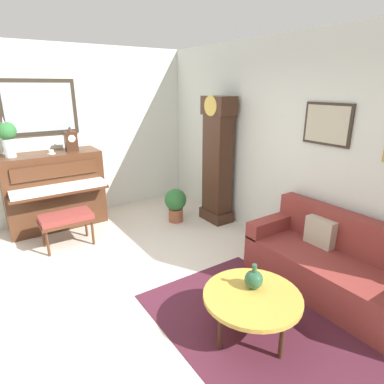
{
  "coord_description": "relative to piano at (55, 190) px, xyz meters",
  "views": [
    {
      "loc": [
        3.0,
        -1.05,
        2.18
      ],
      "look_at": [
        -0.21,
        1.1,
        0.89
      ],
      "focal_mm": 30.19,
      "sensor_mm": 36.0,
      "label": 1
    }
  ],
  "objects": [
    {
      "name": "ground_plane",
      "position": [
        2.23,
        0.15,
        -0.65
      ],
      "size": [
        6.4,
        6.0,
        0.1
      ],
      "primitive_type": "cube",
      "color": "beige"
    },
    {
      "name": "wall_left",
      "position": [
        -0.37,
        0.14,
        0.81
      ],
      "size": [
        0.13,
        4.9,
        2.8
      ],
      "color": "silver",
      "rests_on": "ground_plane"
    },
    {
      "name": "wall_back",
      "position": [
        2.25,
        2.55,
        0.8
      ],
      "size": [
        5.3,
        0.13,
        2.8
      ],
      "color": "silver",
      "rests_on": "ground_plane"
    },
    {
      "name": "area_rug",
      "position": [
        3.47,
        0.98,
        -0.6
      ],
      "size": [
        2.1,
        1.5,
        0.01
      ],
      "primitive_type": "cube",
      "color": "#4C1E2D",
      "rests_on": "ground_plane"
    },
    {
      "name": "piano",
      "position": [
        0.0,
        0.0,
        0.0
      ],
      "size": [
        0.87,
        1.44,
        1.19
      ],
      "color": "#4C2B19",
      "rests_on": "ground_plane"
    },
    {
      "name": "piano_bench",
      "position": [
        0.82,
        -0.05,
        -0.2
      ],
      "size": [
        0.42,
        0.7,
        0.48
      ],
      "color": "#4C2B19",
      "rests_on": "ground_plane"
    },
    {
      "name": "grandfather_clock",
      "position": [
        1.25,
        2.26,
        0.36
      ],
      "size": [
        0.52,
        0.34,
        2.03
      ],
      "color": "#3D2316",
      "rests_on": "ground_plane"
    },
    {
      "name": "couch",
      "position": [
        3.56,
        2.1,
        -0.29
      ],
      "size": [
        1.9,
        0.8,
        0.84
      ],
      "color": "maroon",
      "rests_on": "ground_plane"
    },
    {
      "name": "coffee_table",
      "position": [
        3.51,
        0.9,
        -0.23
      ],
      "size": [
        0.88,
        0.88,
        0.41
      ],
      "color": "gold",
      "rests_on": "ground_plane"
    },
    {
      "name": "mantel_clock",
      "position": [
        0.0,
        0.34,
        0.76
      ],
      "size": [
        0.13,
        0.18,
        0.38
      ],
      "color": "#3D2316",
      "rests_on": "piano"
    },
    {
      "name": "flower_vase",
      "position": [
        0.0,
        -0.52,
        0.9
      ],
      "size": [
        0.26,
        0.26,
        0.58
      ],
      "color": "silver",
      "rests_on": "piano"
    },
    {
      "name": "teacup",
      "position": [
        0.08,
        0.01,
        0.61
      ],
      "size": [
        0.12,
        0.12,
        0.06
      ],
      "color": "white",
      "rests_on": "piano"
    },
    {
      "name": "green_jug",
      "position": [
        3.44,
        0.98,
        -0.11
      ],
      "size": [
        0.17,
        0.17,
        0.24
      ],
      "color": "#234C33",
      "rests_on": "coffee_table"
    },
    {
      "name": "potted_plant",
      "position": [
        0.92,
        1.67,
        -0.28
      ],
      "size": [
        0.36,
        0.36,
        0.56
      ],
      "color": "#935138",
      "rests_on": "ground_plane"
    }
  ]
}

